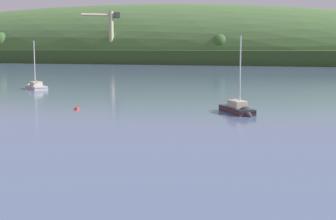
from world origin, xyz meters
TOP-DOWN VIEW (x-y plane):
  - far_shoreline_hill at (-77.14, 240.53)m, footprint 499.96×98.81m
  - dockside_crane at (-72.62, 203.99)m, footprint 15.26×11.54m
  - sailboat_near_mooring at (11.66, 50.47)m, footprint 5.32×6.67m
  - sailboat_midwater_white at (-28.24, 72.27)m, footprint 6.34×5.99m
  - mooring_buoy_foreground at (-7.35, 48.27)m, footprint 0.63×0.63m

SIDE VIEW (x-z plane):
  - mooring_buoy_foreground at x=-7.35m, z-range -0.36..0.36m
  - sailboat_midwater_white at x=-28.24m, z-range -4.55..4.95m
  - sailboat_near_mooring at x=11.66m, z-range -4.54..4.96m
  - far_shoreline_hill at x=-77.14m, z-range -28.73..29.32m
  - dockside_crane at x=-72.62m, z-range 0.06..23.12m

